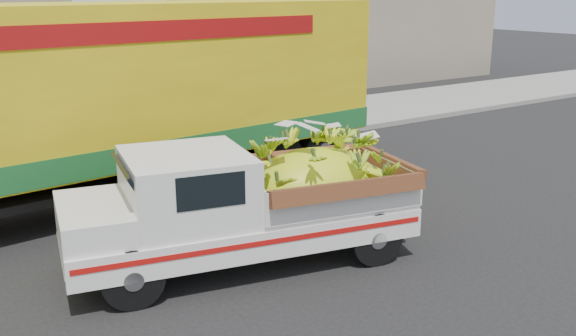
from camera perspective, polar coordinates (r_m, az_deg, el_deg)
ground at (r=10.58m, az=-5.92°, el=-6.94°), size 100.00×100.00×0.00m
curb at (r=15.33m, az=-15.79°, el=0.07°), size 60.00×0.25×0.15m
sidewalk at (r=17.28m, az=-18.07°, el=1.60°), size 60.00×4.00×0.14m
building_right at (r=29.65m, az=4.54°, el=13.67°), size 14.00×6.00×6.00m
pickup_truck at (r=9.72m, az=-1.97°, el=-2.81°), size 5.44×2.91×1.81m
semi_trailer at (r=12.36m, az=-16.59°, el=6.05°), size 12.04×3.62×3.80m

